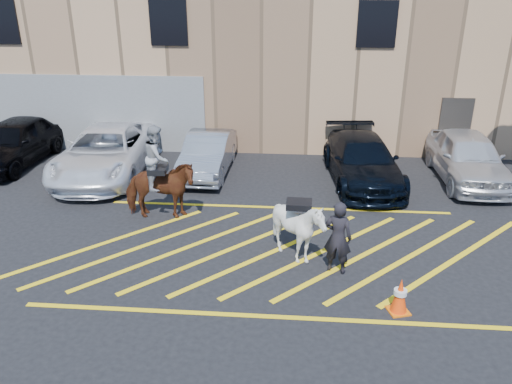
# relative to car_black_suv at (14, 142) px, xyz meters

# --- Properties ---
(ground) EXTENTS (90.00, 90.00, 0.00)m
(ground) POSITION_rel_car_black_suv_xyz_m (9.27, -5.20, -0.79)
(ground) COLOR black
(ground) RESTS_ON ground
(car_black_suv) EXTENTS (2.06, 4.70, 1.58)m
(car_black_suv) POSITION_rel_car_black_suv_xyz_m (0.00, 0.00, 0.00)
(car_black_suv) COLOR black
(car_black_suv) RESTS_ON ground
(car_white_pickup) EXTENTS (2.87, 5.67, 1.54)m
(car_white_pickup) POSITION_rel_car_black_suv_xyz_m (3.56, -0.76, -0.02)
(car_white_pickup) COLOR white
(car_white_pickup) RESTS_ON ground
(car_silver_sedan) EXTENTS (1.46, 4.00, 1.31)m
(car_silver_sedan) POSITION_rel_car_black_suv_xyz_m (6.83, -0.35, -0.13)
(car_silver_sedan) COLOR #9397A1
(car_silver_sedan) RESTS_ON ground
(car_blue_suv) EXTENTS (2.44, 5.03, 1.41)m
(car_blue_suv) POSITION_rel_car_black_suv_xyz_m (11.82, -0.74, -0.08)
(car_blue_suv) COLOR black
(car_blue_suv) RESTS_ON ground
(car_white_suv) EXTENTS (1.84, 4.55, 1.55)m
(car_white_suv) POSITION_rel_car_black_suv_xyz_m (15.14, -0.36, -0.01)
(car_white_suv) COLOR silver
(car_white_suv) RESTS_ON ground
(handler) EXTENTS (0.69, 0.55, 1.66)m
(handler) POSITION_rel_car_black_suv_xyz_m (10.67, -6.25, 0.04)
(handler) COLOR black
(handler) RESTS_ON ground
(warehouse) EXTENTS (32.42, 10.20, 7.30)m
(warehouse) POSITION_rel_car_black_suv_xyz_m (9.26, 6.79, 2.86)
(warehouse) COLOR tan
(warehouse) RESTS_ON ground
(hatching_zone) EXTENTS (12.60, 5.12, 0.01)m
(hatching_zone) POSITION_rel_car_black_suv_xyz_m (9.27, -5.50, -0.78)
(hatching_zone) COLOR yellow
(hatching_zone) RESTS_ON ground
(mounted_bay) EXTENTS (1.98, 0.98, 2.56)m
(mounted_bay) POSITION_rel_car_black_suv_xyz_m (6.17, -3.92, 0.24)
(mounted_bay) COLOR brown
(mounted_bay) RESTS_ON ground
(saddled_white) EXTENTS (1.30, 1.45, 1.54)m
(saddled_white) POSITION_rel_car_black_suv_xyz_m (9.82, -5.80, -0.01)
(saddled_white) COLOR silver
(saddled_white) RESTS_ON ground
(traffic_cone) EXTENTS (0.47, 0.47, 0.73)m
(traffic_cone) POSITION_rel_car_black_suv_xyz_m (11.78, -7.63, -0.42)
(traffic_cone) COLOR orange
(traffic_cone) RESTS_ON ground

